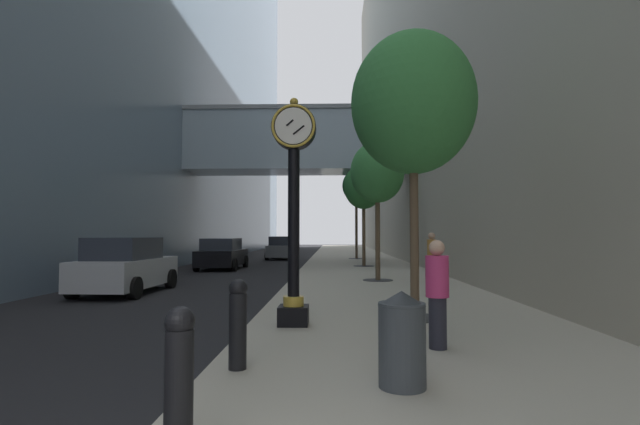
{
  "coord_description": "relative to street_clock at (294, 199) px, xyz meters",
  "views": [
    {
      "loc": [
        1.6,
        -1.3,
        1.81
      ],
      "look_at": [
        0.93,
        22.89,
        2.97
      ],
      "focal_mm": 25.95,
      "sensor_mm": 36.0,
      "label": 1
    }
  ],
  "objects": [
    {
      "name": "ground_plane",
      "position": [
        -0.86,
        19.69,
        -2.48
      ],
      "size": [
        110.0,
        110.0,
        0.0
      ],
      "primitive_type": "plane",
      "color": "black",
      "rests_on": "ground"
    },
    {
      "name": "sidewalk_right",
      "position": [
        2.22,
        22.69,
        -2.41
      ],
      "size": [
        6.17,
        80.0,
        0.14
      ],
      "primitive_type": "cube",
      "color": "#ADA593",
      "rests_on": "ground"
    },
    {
      "name": "building_block_right",
      "position": [
        9.81,
        22.69,
        15.51
      ],
      "size": [
        9.0,
        80.0,
        35.97
      ],
      "color": "#A89E89",
      "rests_on": "ground"
    },
    {
      "name": "street_clock",
      "position": [
        0.0,
        0.0,
        0.0
      ],
      "size": [
        0.84,
        0.55,
        4.27
      ],
      "color": "black",
      "rests_on": "sidewalk_right"
    },
    {
      "name": "bollard_nearest",
      "position": [
        -0.46,
        -5.03,
        -1.75
      ],
      "size": [
        0.23,
        0.23,
        1.12
      ],
      "color": "black",
      "rests_on": "sidewalk_right"
    },
    {
      "name": "bollard_second",
      "position": [
        -0.46,
        -2.82,
        -1.75
      ],
      "size": [
        0.23,
        0.23,
        1.12
      ],
      "color": "black",
      "rests_on": "sidewalk_right"
    },
    {
      "name": "street_tree_near",
      "position": [
        2.38,
        0.77,
        2.01
      ],
      "size": [
        2.54,
        2.54,
        5.82
      ],
      "color": "#333335",
      "rests_on": "sidewalk_right"
    },
    {
      "name": "street_tree_mid_near",
      "position": [
        2.38,
        8.39,
        1.61
      ],
      "size": [
        1.99,
        1.99,
        5.12
      ],
      "color": "#333335",
      "rests_on": "sidewalk_right"
    },
    {
      "name": "street_tree_mid_far",
      "position": [
        2.38,
        16.01,
        1.87
      ],
      "size": [
        2.11,
        2.11,
        5.46
      ],
      "color": "#333335",
      "rests_on": "sidewalk_right"
    },
    {
      "name": "street_tree_far",
      "position": [
        2.38,
        23.64,
        2.69
      ],
      "size": [
        1.95,
        1.95,
        6.21
      ],
      "color": "#333335",
      "rests_on": "sidewalk_right"
    },
    {
      "name": "trash_bin",
      "position": [
        1.49,
        -3.45,
        -1.8
      ],
      "size": [
        0.53,
        0.53,
        1.05
      ],
      "color": "#383D42",
      "rests_on": "sidewalk_right"
    },
    {
      "name": "pedestrian_walking",
      "position": [
        4.34,
        8.37,
        -1.41
      ],
      "size": [
        0.48,
        0.48,
        1.75
      ],
      "color": "#23232D",
      "rests_on": "sidewalk_right"
    },
    {
      "name": "pedestrian_by_clock",
      "position": [
        2.27,
        -1.72,
        -1.5
      ],
      "size": [
        0.44,
        0.44,
        1.59
      ],
      "color": "#23232D",
      "rests_on": "sidewalk_right"
    },
    {
      "name": "car_black_near",
      "position": [
        -5.08,
        15.52,
        -1.69
      ],
      "size": [
        2.11,
        4.34,
        1.62
      ],
      "color": "black",
      "rests_on": "ground"
    },
    {
      "name": "car_silver_mid",
      "position": [
        -5.67,
        5.54,
        -1.65
      ],
      "size": [
        2.05,
        4.06,
        1.72
      ],
      "color": "#B7BABF",
      "rests_on": "ground"
    },
    {
      "name": "car_grey_far",
      "position": [
        -2.98,
        25.26,
        -1.67
      ],
      "size": [
        2.13,
        4.14,
        1.68
      ],
      "color": "slate",
      "rests_on": "ground"
    }
  ]
}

